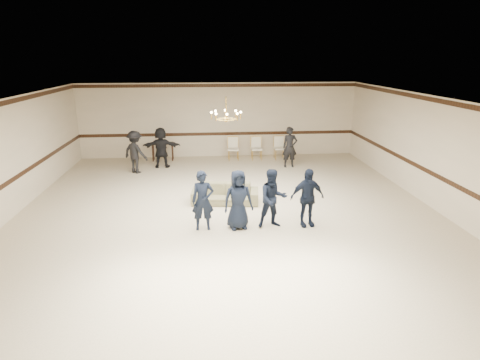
% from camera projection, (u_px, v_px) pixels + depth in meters
% --- Properties ---
extents(room, '(12.01, 14.01, 3.21)m').
position_uv_depth(room, '(229.00, 160.00, 10.89)').
color(room, beige).
rests_on(room, ground).
extents(chair_rail, '(12.00, 0.02, 0.14)m').
position_uv_depth(chair_rail, '(219.00, 134.00, 17.71)').
color(chair_rail, black).
rests_on(chair_rail, wall_back).
extents(crown_molding, '(12.00, 0.02, 0.14)m').
position_uv_depth(crown_molding, '(218.00, 85.00, 17.10)').
color(crown_molding, black).
rests_on(crown_molding, wall_back).
extents(chandelier, '(0.94, 0.94, 0.89)m').
position_uv_depth(chandelier, '(226.00, 108.00, 11.47)').
color(chandelier, gold).
rests_on(chandelier, ceiling).
extents(boy_a, '(0.58, 0.40, 1.55)m').
position_uv_depth(boy_a, '(203.00, 201.00, 10.22)').
color(boy_a, black).
rests_on(boy_a, floor).
extents(boy_b, '(0.84, 0.62, 1.55)m').
position_uv_depth(boy_b, '(238.00, 200.00, 10.29)').
color(boy_b, black).
rests_on(boy_b, floor).
extents(boy_c, '(0.82, 0.67, 1.55)m').
position_uv_depth(boy_c, '(273.00, 199.00, 10.37)').
color(boy_c, black).
rests_on(boy_c, floor).
extents(boy_d, '(0.95, 0.49, 1.55)m').
position_uv_depth(boy_d, '(307.00, 198.00, 10.44)').
color(boy_d, black).
rests_on(boy_d, floor).
extents(settee, '(2.08, 1.00, 0.59)m').
position_uv_depth(settee, '(225.00, 194.00, 12.21)').
color(settee, '#828156').
rests_on(settee, floor).
extents(adult_left, '(1.20, 1.07, 1.62)m').
position_uv_depth(adult_left, '(135.00, 152.00, 15.22)').
color(adult_left, black).
rests_on(adult_left, floor).
extents(adult_mid, '(1.51, 0.52, 1.62)m').
position_uv_depth(adult_mid, '(161.00, 147.00, 15.96)').
color(adult_mid, black).
rests_on(adult_mid, floor).
extents(adult_right, '(0.60, 0.40, 1.62)m').
position_uv_depth(adult_right, '(290.00, 147.00, 16.01)').
color(adult_right, black).
rests_on(adult_right, floor).
extents(banquet_chair_left, '(0.51, 0.51, 0.97)m').
position_uv_depth(banquet_chair_left, '(233.00, 149.00, 17.17)').
color(banquet_chair_left, beige).
rests_on(banquet_chair_left, floor).
extents(banquet_chair_mid, '(0.47, 0.47, 0.97)m').
position_uv_depth(banquet_chair_mid, '(257.00, 148.00, 17.25)').
color(banquet_chair_mid, beige).
rests_on(banquet_chair_mid, floor).
extents(banquet_chair_right, '(0.48, 0.48, 0.97)m').
position_uv_depth(banquet_chair_right, '(280.00, 148.00, 17.34)').
color(banquet_chair_right, beige).
rests_on(banquet_chair_right, floor).
extents(console_table, '(0.94, 0.43, 0.77)m').
position_uv_depth(console_table, '(163.00, 152.00, 17.14)').
color(console_table, '#351E11').
rests_on(console_table, floor).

